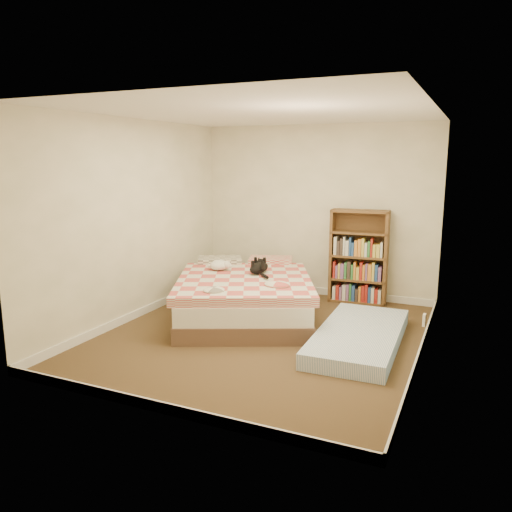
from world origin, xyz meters
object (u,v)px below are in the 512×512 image
at_px(black_cat, 260,267).
at_px(bed, 246,294).
at_px(floor_mattress, 359,337).
at_px(bookshelf, 358,267).
at_px(white_dog, 219,265).

bearing_deg(black_cat, bed, -142.21).
bearing_deg(black_cat, floor_mattress, -39.22).
distance_m(bookshelf, white_dog, 1.97).
bearing_deg(floor_mattress, bookshelf, 101.93).
bearing_deg(white_dog, black_cat, -36.21).
distance_m(bookshelf, black_cat, 1.48).
bearing_deg(floor_mattress, bed, 162.44).
height_order(bed, white_dog, white_dog).
bearing_deg(bookshelf, black_cat, -140.30).
bearing_deg(bookshelf, bed, -138.94).
bearing_deg(white_dog, bed, -56.53).
bearing_deg(floor_mattress, white_dog, 163.52).
xyz_separation_m(black_cat, white_dog, (-0.56, -0.09, -0.00)).
relative_size(bed, floor_mattress, 1.43).
relative_size(bed, bookshelf, 2.04).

